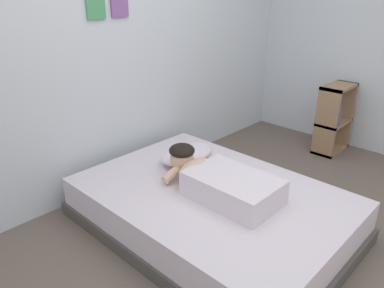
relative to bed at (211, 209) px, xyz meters
The scene contains 9 objects.
ground_plane 0.60m from the bed, 94.02° to the right, with size 13.44×13.44×0.00m, color #66564C.
back_wall 1.58m from the bed, 92.03° to the left, with size 4.72×0.12×2.50m.
side_wall_right 2.62m from the bed, ahead, with size 0.10×6.34×2.50m, color silver.
bed is the anchor object (origin of this frame).
pillow 0.59m from the bed, 63.88° to the left, with size 0.52×0.32×0.11m, color silver.
person_lying 0.27m from the bed, 84.04° to the right, with size 0.43×0.92×0.27m.
coffee_cup 0.40m from the bed, 75.88° to the left, with size 0.12×0.09×0.07m.
cell_phone 0.39m from the bed, 71.74° to the right, with size 0.07×0.14×0.01m, color black.
bookshelf 2.01m from the bed, ahead, with size 0.45×0.24×0.75m.
Camera 1 is at (-1.79, -0.96, 1.72)m, focal length 34.79 mm.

